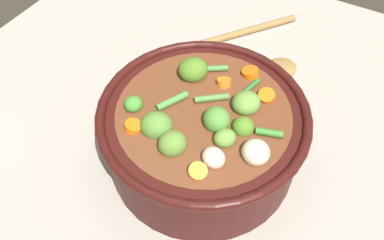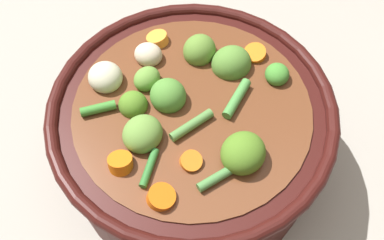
# 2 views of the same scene
# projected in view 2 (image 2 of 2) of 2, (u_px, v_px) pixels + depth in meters

# --- Properties ---
(ground_plane) EXTENTS (1.10, 1.10, 0.00)m
(ground_plane) POSITION_uv_depth(u_px,v_px,m) (192.00, 157.00, 0.56)
(ground_plane) COLOR #9E998E
(cooking_pot) EXTENTS (0.31, 0.31, 0.14)m
(cooking_pot) POSITION_uv_depth(u_px,v_px,m) (192.00, 131.00, 0.51)
(cooking_pot) COLOR #38110F
(cooking_pot) RESTS_ON ground_plane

